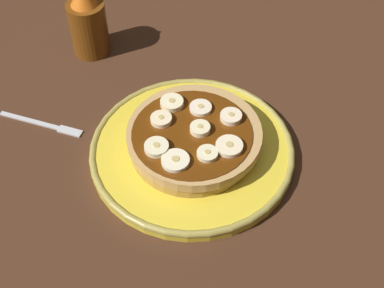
# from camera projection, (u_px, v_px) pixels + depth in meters

# --- Properties ---
(ground_plane) EXTENTS (1.40, 1.40, 0.03)m
(ground_plane) POSITION_uv_depth(u_px,v_px,m) (192.00, 161.00, 0.72)
(ground_plane) COLOR #422616
(plate) EXTENTS (0.28, 0.28, 0.02)m
(plate) POSITION_uv_depth(u_px,v_px,m) (192.00, 150.00, 0.71)
(plate) COLOR yellow
(plate) RESTS_ON ground_plane
(pancake_stack) EXTENTS (0.18, 0.18, 0.03)m
(pancake_stack) POSITION_uv_depth(u_px,v_px,m) (192.00, 139.00, 0.69)
(pancake_stack) COLOR #B88A39
(pancake_stack) RESTS_ON plate
(banana_slice_0) EXTENTS (0.03, 0.03, 0.01)m
(banana_slice_0) POSITION_uv_depth(u_px,v_px,m) (200.00, 129.00, 0.68)
(banana_slice_0) COLOR #F8E7B4
(banana_slice_0) RESTS_ON pancake_stack
(banana_slice_1) EXTENTS (0.03, 0.03, 0.01)m
(banana_slice_1) POSITION_uv_depth(u_px,v_px,m) (201.00, 108.00, 0.71)
(banana_slice_1) COLOR #F8E2C2
(banana_slice_1) RESTS_ON pancake_stack
(banana_slice_2) EXTENTS (0.04, 0.04, 0.01)m
(banana_slice_2) POSITION_uv_depth(u_px,v_px,m) (229.00, 147.00, 0.66)
(banana_slice_2) COLOR #FAE5BA
(banana_slice_2) RESTS_ON pancake_stack
(banana_slice_3) EXTENTS (0.03, 0.03, 0.01)m
(banana_slice_3) POSITION_uv_depth(u_px,v_px,m) (231.00, 117.00, 0.69)
(banana_slice_3) COLOR #F9E3BD
(banana_slice_3) RESTS_ON pancake_stack
(banana_slice_4) EXTENTS (0.04, 0.04, 0.01)m
(banana_slice_4) POSITION_uv_depth(u_px,v_px,m) (175.00, 161.00, 0.65)
(banana_slice_4) COLOR #F8EBC2
(banana_slice_4) RESTS_ON pancake_stack
(banana_slice_5) EXTENTS (0.03, 0.03, 0.01)m
(banana_slice_5) POSITION_uv_depth(u_px,v_px,m) (157.00, 148.00, 0.66)
(banana_slice_5) COLOR #F5E7B9
(banana_slice_5) RESTS_ON pancake_stack
(banana_slice_6) EXTENTS (0.03, 0.03, 0.01)m
(banana_slice_6) POSITION_uv_depth(u_px,v_px,m) (161.00, 120.00, 0.69)
(banana_slice_6) COLOR #FCE2B4
(banana_slice_6) RESTS_ON pancake_stack
(banana_slice_7) EXTENTS (0.03, 0.03, 0.01)m
(banana_slice_7) POSITION_uv_depth(u_px,v_px,m) (172.00, 103.00, 0.71)
(banana_slice_7) COLOR #FAE8B6
(banana_slice_7) RESTS_ON pancake_stack
(banana_slice_8) EXTENTS (0.03, 0.03, 0.01)m
(banana_slice_8) POSITION_uv_depth(u_px,v_px,m) (207.00, 154.00, 0.65)
(banana_slice_8) COLOR #F5E9B8
(banana_slice_8) RESTS_ON pancake_stack
(fork) EXTENTS (0.13, 0.05, 0.01)m
(fork) POSITION_uv_depth(u_px,v_px,m) (45.00, 124.00, 0.75)
(fork) COLOR silver
(fork) RESTS_ON ground_plane
(syrup_bottle) EXTENTS (0.06, 0.06, 0.12)m
(syrup_bottle) POSITION_uv_depth(u_px,v_px,m) (88.00, 23.00, 0.82)
(syrup_bottle) COLOR brown
(syrup_bottle) RESTS_ON ground_plane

